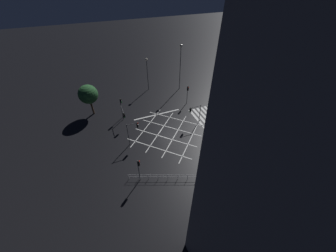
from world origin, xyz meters
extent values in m
plane|color=black|center=(0.00, 0.00, 0.00)|extent=(200.00, 200.00, 0.00)
cube|color=silver|center=(0.00, -6.77, 0.00)|extent=(9.57, 0.50, 0.01)
cube|color=silver|center=(0.00, -7.67, 0.00)|extent=(9.57, 0.50, 0.01)
cube|color=silver|center=(0.00, -8.57, 0.00)|extent=(9.57, 0.50, 0.01)
cube|color=silver|center=(0.00, -9.47, 0.00)|extent=(9.57, 0.50, 0.01)
cube|color=silver|center=(0.00, -10.37, 0.00)|extent=(9.57, 0.50, 0.01)
cube|color=silver|center=(0.00, -11.27, 0.00)|extent=(9.57, 0.50, 0.01)
cube|color=silver|center=(3.01, -3.01, 0.00)|extent=(8.37, 8.37, 0.01)
cube|color=silver|center=(-3.01, -3.01, 0.00)|extent=(8.37, 8.37, 0.01)
cube|color=silver|center=(1.00, -1.00, 0.00)|extent=(8.37, 8.37, 0.01)
cube|color=silver|center=(-1.00, -1.00, 0.00)|extent=(8.37, 8.37, 0.01)
cube|color=silver|center=(-1.00, 1.00, 0.00)|extent=(8.37, 8.37, 0.01)
cube|color=silver|center=(1.00, 1.00, 0.00)|extent=(8.37, 8.37, 0.01)
cube|color=silver|center=(-3.01, 3.01, 0.00)|extent=(8.37, 8.37, 0.01)
cube|color=silver|center=(3.01, 3.01, 0.00)|extent=(8.37, 8.37, 0.01)
cube|color=silver|center=(5.82, 0.00, 0.00)|extent=(0.30, 9.57, 0.01)
cube|color=beige|center=(-19.06, -5.03, 2.00)|extent=(1.40, 0.06, 1.80)
cube|color=black|center=(-22.73, -5.03, 5.31)|extent=(1.40, 0.06, 1.80)
cube|color=black|center=(-19.06, -5.03, 5.31)|extent=(1.40, 0.06, 1.80)
cube|color=beige|center=(-19.06, -5.03, 8.61)|extent=(1.40, 0.06, 1.80)
cube|color=beige|center=(-19.06, -5.03, 11.92)|extent=(1.40, 0.06, 1.80)
cylinder|color=#424244|center=(0.56, -6.59, 1.96)|extent=(0.11, 0.11, 3.91)
cylinder|color=#424244|center=(0.56, -5.54, 3.76)|extent=(0.09, 2.09, 0.09)
cube|color=black|center=(0.56, -4.50, 3.31)|extent=(0.28, 0.16, 0.90)
sphere|color=black|center=(0.56, -4.39, 3.61)|extent=(0.18, 0.18, 0.18)
sphere|color=black|center=(0.56, -4.39, 3.31)|extent=(0.18, 0.18, 0.18)
sphere|color=green|center=(0.56, -4.39, 3.01)|extent=(0.18, 0.18, 0.18)
cube|color=black|center=(0.56, -4.59, 3.31)|extent=(0.36, 0.02, 0.98)
cylinder|color=#424244|center=(-0.40, 7.03, 2.16)|extent=(0.11, 0.11, 4.31)
cylinder|color=#424244|center=(-0.40, 6.20, 4.16)|extent=(0.09, 1.66, 0.09)
cube|color=black|center=(-0.40, 5.37, 3.71)|extent=(0.28, 0.16, 0.90)
sphere|color=red|center=(-0.40, 5.26, 4.01)|extent=(0.18, 0.18, 0.18)
sphere|color=black|center=(-0.40, 5.26, 3.71)|extent=(0.18, 0.18, 0.18)
sphere|color=black|center=(-0.40, 5.26, 3.41)|extent=(0.18, 0.18, 0.18)
cube|color=black|center=(-0.40, 5.46, 3.71)|extent=(0.36, 0.02, 0.98)
cylinder|color=#424244|center=(-7.68, 7.27, 2.04)|extent=(0.11, 0.11, 4.08)
cube|color=black|center=(-7.68, 7.14, 3.58)|extent=(0.28, 0.16, 0.90)
sphere|color=red|center=(-7.68, 7.03, 3.88)|extent=(0.18, 0.18, 0.18)
sphere|color=black|center=(-7.68, 7.03, 3.58)|extent=(0.18, 0.18, 0.18)
sphere|color=black|center=(-7.68, 7.03, 3.28)|extent=(0.18, 0.18, 0.18)
cube|color=black|center=(-7.68, 7.23, 3.58)|extent=(0.36, 0.02, 0.98)
cylinder|color=#424244|center=(7.54, 6.55, 2.11)|extent=(0.11, 0.11, 4.22)
cube|color=black|center=(7.54, 6.42, 3.72)|extent=(0.28, 0.16, 0.90)
sphere|color=black|center=(7.54, 6.31, 4.02)|extent=(0.18, 0.18, 0.18)
sphere|color=black|center=(7.54, 6.31, 3.72)|extent=(0.18, 0.18, 0.18)
sphere|color=green|center=(7.54, 6.31, 3.42)|extent=(0.18, 0.18, 0.18)
cube|color=black|center=(7.54, 6.51, 3.72)|extent=(0.36, 0.02, 0.98)
cylinder|color=#424244|center=(7.32, -7.33, 2.08)|extent=(0.11, 0.11, 4.15)
cube|color=black|center=(7.18, -7.33, 3.65)|extent=(0.16, 0.28, 0.90)
sphere|color=red|center=(7.07, -7.33, 3.95)|extent=(0.18, 0.18, 0.18)
sphere|color=black|center=(7.07, -7.33, 3.65)|extent=(0.18, 0.18, 0.18)
sphere|color=black|center=(7.07, -7.33, 3.35)|extent=(0.18, 0.18, 0.18)
cube|color=black|center=(7.27, -7.33, 3.65)|extent=(0.02, 0.36, 0.98)
cylinder|color=#424244|center=(6.79, 6.64, 1.63)|extent=(0.11, 0.11, 3.26)
cylinder|color=#424244|center=(5.55, 6.64, 3.11)|extent=(2.49, 0.09, 0.09)
cube|color=black|center=(4.30, 6.64, 2.66)|extent=(0.16, 0.28, 0.90)
sphere|color=black|center=(4.19, 6.64, 2.96)|extent=(0.18, 0.18, 0.18)
sphere|color=black|center=(4.19, 6.64, 2.66)|extent=(0.18, 0.18, 0.18)
sphere|color=green|center=(4.19, 6.64, 2.36)|extent=(0.18, 0.18, 0.18)
cube|color=black|center=(4.39, 6.64, 2.66)|extent=(0.02, 0.36, 0.98)
cylinder|color=#424244|center=(16.40, -1.51, 3.56)|extent=(0.14, 0.14, 7.12)
sphere|color=#F4EAC6|center=(16.40, -1.51, 7.29)|extent=(0.57, 0.57, 0.57)
cylinder|color=#424244|center=(13.88, -8.59, 4.96)|extent=(0.14, 0.14, 9.92)
sphere|color=#F4EAC6|center=(13.88, -8.59, 10.10)|extent=(0.63, 0.63, 0.63)
cylinder|color=#424244|center=(-7.48, -6.63, 3.82)|extent=(0.14, 0.14, 7.64)
sphere|color=#F4EAC6|center=(-7.48, -6.63, 7.78)|extent=(0.46, 0.46, 0.46)
cylinder|color=#473323|center=(-11.87, -9.67, 1.70)|extent=(0.24, 0.24, 3.40)
sphere|color=#235128|center=(-11.87, -9.67, 4.48)|extent=(2.89, 2.89, 2.89)
cylinder|color=#473323|center=(10.94, 11.78, 1.56)|extent=(0.36, 0.36, 3.12)
sphere|color=#235128|center=(10.94, 11.78, 4.47)|extent=(3.61, 3.61, 3.61)
cylinder|color=#B7B7BC|center=(-7.02, 8.69, 0.53)|extent=(0.05, 0.05, 1.05)
cylinder|color=#B7B7BC|center=(-7.53, 7.43, 0.53)|extent=(0.05, 0.05, 1.05)
cylinder|color=#B7B7BC|center=(-8.04, 6.17, 0.53)|extent=(0.05, 0.05, 1.05)
cylinder|color=#B7B7BC|center=(-8.54, 4.91, 0.53)|extent=(0.05, 0.05, 1.05)
cylinder|color=#B7B7BC|center=(-9.05, 3.66, 0.53)|extent=(0.05, 0.05, 1.05)
cylinder|color=#B7B7BC|center=(-9.56, 2.40, 0.53)|extent=(0.05, 0.05, 1.05)
cylinder|color=#B7B7BC|center=(-10.07, 1.14, 0.53)|extent=(0.05, 0.05, 1.05)
cylinder|color=#B7B7BC|center=(-10.58, -0.12, 0.53)|extent=(0.05, 0.05, 1.05)
cylinder|color=#B7B7BC|center=(-11.09, -1.38, 0.53)|extent=(0.05, 0.05, 1.05)
cylinder|color=#B7B7BC|center=(-9.05, 3.66, 1.01)|extent=(4.10, 10.08, 0.04)
cylinder|color=#B7B7BC|center=(-9.05, 3.66, 0.58)|extent=(4.10, 10.08, 0.04)
camera|label=1|loc=(-23.15, 9.35, 22.50)|focal=20.00mm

